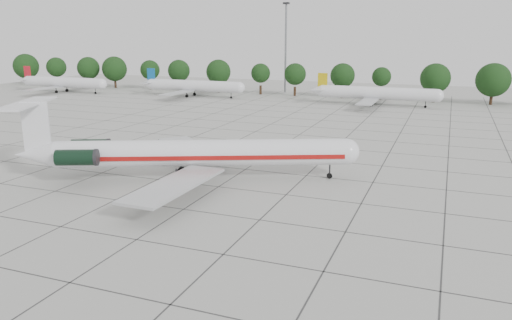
# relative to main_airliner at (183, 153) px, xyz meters

# --- Properties ---
(ground) EXTENTS (260.00, 260.00, 0.00)m
(ground) POSITION_rel_main_airliner_xyz_m (12.88, -0.91, -3.31)
(ground) COLOR #ADACA5
(ground) RESTS_ON ground
(apron_joints) EXTENTS (170.00, 170.00, 0.02)m
(apron_joints) POSITION_rel_main_airliner_xyz_m (12.88, 14.09, -3.30)
(apron_joints) COLOR #383838
(apron_joints) RESTS_ON ground
(main_airliner) EXTENTS (38.32, 28.80, 9.37)m
(main_airliner) POSITION_rel_main_airliner_xyz_m (0.00, 0.00, 0.00)
(main_airliner) COLOR silver
(main_airliner) RESTS_ON ground
(bg_airliner_a) EXTENTS (28.24, 27.20, 7.40)m
(bg_airliner_a) POSITION_rel_main_airliner_xyz_m (-78.01, 67.49, -0.40)
(bg_airliner_a) COLOR silver
(bg_airliner_a) RESTS_ON ground
(bg_airliner_b) EXTENTS (28.24, 27.20, 7.40)m
(bg_airliner_b) POSITION_rel_main_airliner_xyz_m (-37.55, 72.32, -0.40)
(bg_airliner_b) COLOR silver
(bg_airliner_b) RESTS_ON ground
(bg_airliner_c) EXTENTS (28.24, 27.20, 7.40)m
(bg_airliner_c) POSITION_rel_main_airliner_xyz_m (11.84, 72.56, -0.40)
(bg_airliner_c) COLOR silver
(bg_airliner_c) RESTS_ON ground
(tree_line) EXTENTS (249.86, 8.44, 10.22)m
(tree_line) POSITION_rel_main_airliner_xyz_m (1.20, 84.09, 2.67)
(tree_line) COLOR #332114
(tree_line) RESTS_ON ground
(floodlight_mast) EXTENTS (1.60, 1.60, 25.45)m
(floodlight_mast) POSITION_rel_main_airliner_xyz_m (-17.12, 91.09, 10.97)
(floodlight_mast) COLOR slate
(floodlight_mast) RESTS_ON ground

